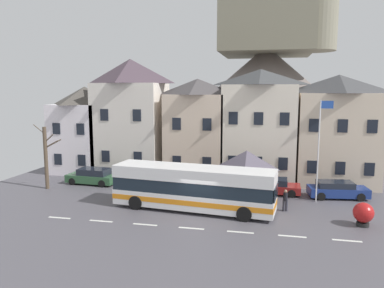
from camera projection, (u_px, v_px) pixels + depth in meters
The scene contains 19 objects.
ground_plane at pixel (198, 218), 24.62m from camera, with size 40.00×60.00×0.07m.
townhouse_00 at pixel (86, 129), 39.11m from camera, with size 5.13×7.03×8.83m.
townhouse_01 at pixel (131, 117), 37.02m from camera, with size 6.50×5.45×11.49m.
townhouse_02 at pixel (197, 128), 35.69m from camera, with size 5.59×5.34×9.52m.
townhouse_03 at pixel (260, 125), 35.07m from camera, with size 6.55×6.73×10.39m.
townhouse_04 at pixel (337, 130), 33.10m from camera, with size 6.82×5.53×9.79m.
hilltop_castle at pixel (266, 94), 50.47m from camera, with size 33.60×33.60×23.11m.
transit_bus at pixel (193, 188), 25.97m from camera, with size 11.69×3.85×3.09m.
bus_shelter at pixel (247, 160), 28.29m from camera, with size 3.60×3.60×3.84m.
parked_car_00 at pixel (143, 178), 33.00m from camera, with size 4.03×2.12×1.29m.
parked_car_01 at pixel (337, 190), 28.99m from camera, with size 4.68×2.32×1.32m.
parked_car_02 at pixel (93, 176), 33.40m from camera, with size 4.63×2.21×1.42m.
parked_car_03 at pixel (273, 186), 30.21m from camera, with size 4.21×2.05×1.27m.
pedestrian_00 at pixel (251, 192), 27.44m from camera, with size 0.29×0.32×1.62m.
pedestrian_01 at pixel (285, 200), 25.78m from camera, with size 0.36×0.31×1.54m.
public_bench at pixel (270, 187), 30.58m from camera, with size 1.53×0.48×0.87m.
flagpole at pixel (320, 144), 27.40m from camera, with size 0.95×0.10×7.72m.
harbour_buoy at pixel (363, 213), 22.89m from camera, with size 1.25×1.25×1.50m.
bare_tree_00 at pixel (46, 157), 31.48m from camera, with size 2.08×0.86×5.60m.
Camera 1 is at (4.60, -23.22, 8.37)m, focal length 34.46 mm.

